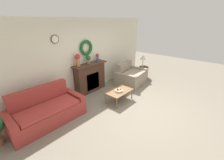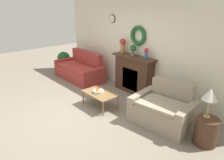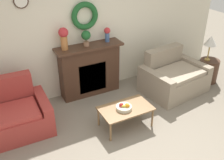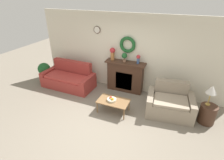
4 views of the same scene
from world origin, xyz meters
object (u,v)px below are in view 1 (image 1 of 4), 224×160
at_px(fireplace, 90,77).
at_px(loveseat_right, 131,76).
at_px(coffee_table, 119,92).
at_px(couch_left, 47,111).
at_px(side_table_by_loveseat, 143,72).
at_px(vase_on_mantel_right, 97,57).
at_px(potted_plant_on_mantel, 88,59).
at_px(fruit_bowl, 119,90).
at_px(table_lamp, 143,57).
at_px(vase_on_mantel_left, 78,59).

height_order(fireplace, loveseat_right, fireplace).
bearing_deg(coffee_table, loveseat_right, 21.10).
distance_m(couch_left, coffee_table, 2.31).
relative_size(side_table_by_loveseat, vase_on_mantel_right, 1.81).
bearing_deg(fireplace, potted_plant_on_mantel, -163.70).
bearing_deg(side_table_by_loveseat, fruit_bowl, -167.71).
distance_m(fruit_bowl, table_lamp, 2.70).
height_order(table_lamp, potted_plant_on_mantel, potted_plant_on_mantel).
xyz_separation_m(loveseat_right, table_lamp, (0.96, -0.01, 0.68)).
bearing_deg(coffee_table, fireplace, 94.11).
distance_m(table_lamp, vase_on_mantel_right, 2.34).
bearing_deg(table_lamp, potted_plant_on_mantel, 164.39).
relative_size(coffee_table, side_table_by_loveseat, 1.70).
height_order(table_lamp, vase_on_mantel_left, vase_on_mantel_left).
distance_m(vase_on_mantel_left, vase_on_mantel_right, 0.93).
bearing_deg(couch_left, table_lamp, -1.86).
xyz_separation_m(couch_left, vase_on_mantel_left, (1.56, 0.55, 1.06)).
distance_m(loveseat_right, vase_on_mantel_right, 1.75).
distance_m(side_table_by_loveseat, vase_on_mantel_left, 3.46).
bearing_deg(coffee_table, couch_left, 159.34).
xyz_separation_m(fruit_bowl, vase_on_mantel_left, (-0.55, 1.38, 0.94)).
height_order(side_table_by_loveseat, table_lamp, table_lamp).
relative_size(couch_left, side_table_by_loveseat, 3.57).
distance_m(coffee_table, fruit_bowl, 0.09).
bearing_deg(couch_left, loveseat_right, -2.46).
bearing_deg(vase_on_mantel_right, vase_on_mantel_left, 180.00).
xyz_separation_m(side_table_by_loveseat, potted_plant_on_mantel, (-2.73, 0.79, 1.04)).
bearing_deg(fireplace, couch_left, -165.13).
distance_m(coffee_table, potted_plant_on_mantel, 1.66).
height_order(fruit_bowl, table_lamp, table_lamp).
height_order(side_table_by_loveseat, vase_on_mantel_right, vase_on_mantel_right).
bearing_deg(fireplace, fruit_bowl, -87.79).
distance_m(loveseat_right, side_table_by_loveseat, 1.02).
distance_m(couch_left, loveseat_right, 3.73).
distance_m(fireplace, table_lamp, 2.77).
height_order(fireplace, table_lamp, table_lamp).
bearing_deg(fireplace, vase_on_mantel_left, 179.37).
relative_size(loveseat_right, coffee_table, 1.54).
relative_size(fruit_bowl, vase_on_mantel_left, 0.64).
height_order(couch_left, potted_plant_on_mantel, potted_plant_on_mantel).
relative_size(loveseat_right, fruit_bowl, 5.12).
bearing_deg(loveseat_right, table_lamp, -7.53).
bearing_deg(loveseat_right, side_table_by_loveseat, -10.00).
xyz_separation_m(fireplace, couch_left, (-2.06, -0.55, -0.25)).
distance_m(couch_left, side_table_by_loveseat, 4.75).
height_order(couch_left, vase_on_mantel_left, vase_on_mantel_left).
relative_size(fireplace, table_lamp, 2.41).
xyz_separation_m(coffee_table, vase_on_mantel_left, (-0.60, 1.37, 1.02)).
height_order(fruit_bowl, side_table_by_loveseat, side_table_by_loveseat).
height_order(fireplace, vase_on_mantel_left, vase_on_mantel_left).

